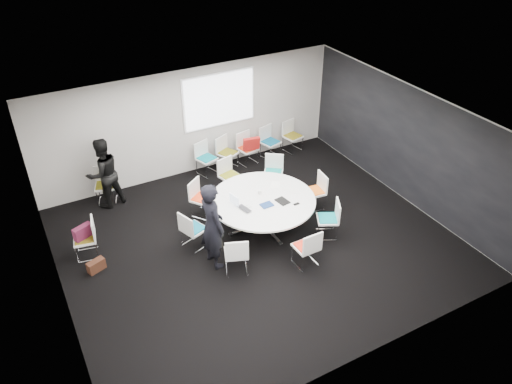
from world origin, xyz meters
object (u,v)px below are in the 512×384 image
chair_ring_b (273,179)px  chair_back_b (227,159)px  chair_ring_d (202,204)px  chair_person_back (106,191)px  chair_ring_e (194,236)px  chair_ring_h (327,225)px  chair_back_d (270,148)px  chair_back_e (292,142)px  person_back (104,173)px  cup (260,192)px  chair_spare_left (87,245)px  chair_ring_f (236,260)px  laptop (246,208)px  chair_back_c (248,154)px  chair_ring_g (306,254)px  chair_ring_c (230,182)px  conference_table (263,206)px  maroon_bag (83,232)px  brown_bag (96,266)px  chair_ring_a (314,197)px  chair_back_a (207,164)px  person_main (212,226)px

chair_ring_b → chair_back_b: same height
chair_ring_d → chair_person_back: 2.44m
chair_ring_e → chair_ring_h: size_ratio=1.00×
chair_back_d → chair_back_e: 0.74m
chair_ring_h → person_back: 5.29m
chair_ring_b → cup: chair_ring_b is taller
chair_spare_left → chair_back_b: bearing=-54.6°
chair_ring_f → laptop: size_ratio=2.52×
chair_ring_f → chair_back_c: same height
chair_ring_b → chair_back_c: same height
chair_ring_e → chair_ring_g: (1.77, -1.63, 0.00)m
chair_ring_c → chair_back_e: size_ratio=1.00×
chair_ring_d → chair_ring_e: bearing=22.1°
chair_back_d → chair_spare_left: size_ratio=1.00×
chair_ring_d → cup: bearing=105.5°
chair_back_c → conference_table: bearing=57.3°
laptop → conference_table: bearing=-85.9°
conference_table → person_back: size_ratio=1.34×
cup → maroon_bag: (-3.76, 0.63, -0.16)m
maroon_bag → cup: bearing=-9.5°
chair_spare_left → brown_bag: chair_spare_left is taller
chair_ring_a → person_back: bearing=66.3°
chair_back_a → chair_person_back: 2.67m
conference_table → chair_back_a: chair_back_a is taller
cup → chair_back_c: bearing=68.2°
conference_table → maroon_bag: size_ratio=5.83×
chair_ring_e → chair_back_a: same height
chair_ring_f → laptop: bearing=73.9°
chair_ring_c → person_main: 2.77m
chair_ring_e → chair_spare_left: 2.21m
chair_ring_g → chair_person_back: (-2.97, 4.24, 0.00)m
chair_ring_a → chair_ring_g: bearing=147.6°
chair_ring_e → chair_ring_f: size_ratio=1.00×
chair_ring_f → chair_person_back: (-1.65, 3.74, 0.00)m
chair_ring_g → person_back: size_ratio=0.51×
chair_back_d → laptop: bearing=35.9°
chair_ring_f → person_main: 0.86m
chair_ring_a → chair_back_c: size_ratio=1.00×
chair_back_d → cup: size_ratio=9.78×
chair_ring_f → chair_back_d: bearing=73.5°
conference_table → chair_back_c: bearing=69.0°
chair_ring_h → person_back: bearing=75.8°
conference_table → chair_person_back: 3.91m
chair_ring_f → chair_ring_h: same height
chair_person_back → laptop: 3.71m
chair_ring_d → laptop: size_ratio=2.52×
chair_ring_e → cup: bearing=75.4°
chair_back_b → person_main: size_ratio=0.46×
chair_ring_e → cup: size_ratio=9.78×
chair_back_a → chair_back_c: (1.20, -0.03, 0.00)m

